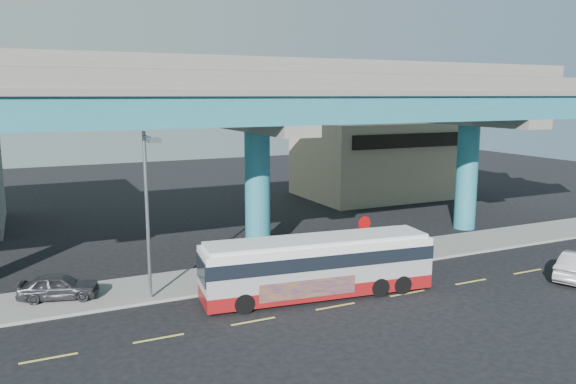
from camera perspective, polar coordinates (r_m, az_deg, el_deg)
name	(u,v)px	position (r m, az deg, el deg)	size (l,w,h in m)	color
ground	(332,304)	(26.27, 4.51, -11.30)	(120.00, 120.00, 0.00)	black
sidewalk	(282,269)	(30.87, -0.58, -7.87)	(70.00, 4.00, 0.15)	gray
lane_markings	(335,306)	(26.03, 4.84, -11.49)	(58.00, 0.12, 0.01)	#D8C64C
viaduct	(256,101)	(32.73, -3.27, 9.25)	(52.00, 12.40, 11.70)	#226581
building_beige	(378,159)	(53.90, 9.15, 3.35)	(14.00, 10.23, 7.00)	tan
transit_bus	(318,264)	(26.78, 3.06, -7.33)	(11.29, 3.64, 2.85)	maroon
parked_car	(59,286)	(28.27, -22.25, -8.86)	(3.79, 2.29, 1.21)	#303035
street_lamp	(149,193)	(25.52, -13.96, -0.12)	(0.50, 2.52, 7.73)	gray
stop_sign	(364,229)	(31.22, 7.74, -3.77)	(0.83, 0.11, 2.77)	gray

